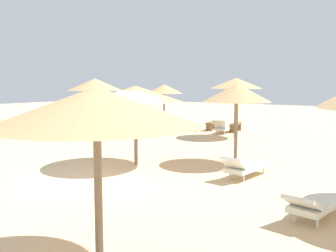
% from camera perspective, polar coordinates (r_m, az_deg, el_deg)
% --- Properties ---
extents(ground_plane, '(80.00, 80.00, 0.00)m').
position_cam_1_polar(ground_plane, '(11.27, -8.75, -7.50)').
color(ground_plane, '#DBBA8C').
extents(parasol_1, '(2.34, 2.34, 2.70)m').
position_cam_1_polar(parasol_1, '(22.98, -0.61, 5.72)').
color(parasol_1, '#75604C').
rests_on(parasol_1, ground).
extents(parasol_2, '(2.30, 2.30, 2.73)m').
position_cam_1_polar(parasol_2, '(12.69, 10.59, 5.02)').
color(parasol_2, '#75604C').
rests_on(parasol_2, ground).
extents(parasol_4, '(3.04, 3.04, 3.03)m').
position_cam_1_polar(parasol_4, '(21.17, -11.22, 6.27)').
color(parasol_4, '#75604C').
rests_on(parasol_4, ground).
extents(parasol_5, '(3.00, 3.00, 2.68)m').
position_cam_1_polar(parasol_5, '(5.31, -11.02, 2.96)').
color(parasol_5, '#75604C').
rests_on(parasol_5, ground).
extents(parasol_6, '(2.66, 2.66, 3.03)m').
position_cam_1_polar(parasol_6, '(19.14, 10.46, 6.49)').
color(parasol_6, '#75604C').
rests_on(parasol_6, ground).
extents(parasol_8, '(3.15, 3.15, 2.66)m').
position_cam_1_polar(parasol_8, '(12.30, -5.07, 4.98)').
color(parasol_8, '#75604C').
rests_on(parasol_8, ground).
extents(lounger_1, '(1.34, 2.01, 0.61)m').
position_cam_1_polar(lounger_1, '(22.17, 4.26, 0.25)').
color(lounger_1, silver).
rests_on(lounger_1, ground).
extents(lounger_2, '(0.86, 1.95, 0.72)m').
position_cam_1_polar(lounger_2, '(11.06, 11.86, -6.16)').
color(lounger_2, silver).
rests_on(lounger_2, ground).
extents(lounger_3, '(0.95, 1.99, 0.64)m').
position_cam_1_polar(lounger_3, '(8.20, 21.94, -11.01)').
color(lounger_3, silver).
rests_on(lounger_3, ground).
extents(lounger_4, '(1.41, 1.99, 0.67)m').
position_cam_1_polar(lounger_4, '(19.89, -9.68, -0.52)').
color(lounger_4, silver).
rests_on(lounger_4, ground).
extents(lounger_6, '(0.99, 1.94, 0.80)m').
position_cam_1_polar(lounger_6, '(20.60, 8.47, -0.23)').
color(lounger_6, silver).
rests_on(lounger_6, ground).
extents(bench_0, '(0.66, 1.55, 0.49)m').
position_cam_1_polar(bench_0, '(21.53, 10.47, 0.08)').
color(bench_0, brown).
rests_on(bench_0, ground).
extents(bench_2, '(0.65, 1.55, 0.49)m').
position_cam_1_polar(bench_2, '(22.05, 6.85, 0.29)').
color(bench_2, brown).
rests_on(bench_2, ground).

